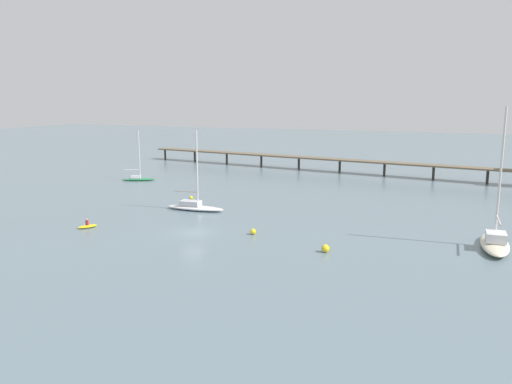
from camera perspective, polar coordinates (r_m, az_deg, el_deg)
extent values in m
plane|color=slate|center=(58.62, -7.27, -4.67)|extent=(400.00, 400.00, 0.00)
cube|color=brown|center=(109.10, 7.25, 3.84)|extent=(88.17, 14.88, 0.30)
cylinder|color=#38332D|center=(132.01, -10.40, 4.29)|extent=(0.50, 0.50, 2.55)
cylinder|color=#38332D|center=(126.03, -7.05, 4.09)|extent=(0.50, 0.50, 2.55)
cylinder|color=#38332D|center=(120.53, -3.38, 3.86)|extent=(0.50, 0.50, 2.55)
cylinder|color=#38332D|center=(115.56, 0.61, 3.59)|extent=(0.50, 0.50, 2.55)
cylinder|color=#38332D|center=(111.20, 4.94, 3.27)|extent=(0.50, 0.50, 2.55)
cylinder|color=#38332D|center=(107.53, 9.59, 2.92)|extent=(0.50, 0.50, 2.55)
cylinder|color=#38332D|center=(104.61, 14.53, 2.51)|extent=(0.50, 0.50, 2.55)
cylinder|color=#38332D|center=(102.52, 19.71, 2.07)|extent=(0.50, 0.50, 2.55)
cylinder|color=#38332D|center=(101.30, 25.06, 1.60)|extent=(0.50, 0.50, 2.55)
ellipsoid|color=white|center=(70.33, -7.00, -1.83)|extent=(8.70, 2.69, 0.64)
cube|color=silver|center=(70.49, -7.52, -1.26)|extent=(2.92, 1.69, 0.67)
cylinder|color=silver|center=(69.17, -6.79, 2.69)|extent=(0.22, 0.22, 10.58)
cylinder|color=silver|center=(70.48, -8.03, 0.02)|extent=(3.55, 0.39, 0.18)
ellipsoid|color=#287F4C|center=(97.97, -13.33, 1.42)|extent=(6.27, 4.17, 0.46)
cube|color=silver|center=(97.97, -13.64, 1.70)|extent=(2.05, 1.71, 0.52)
cylinder|color=silver|center=(97.30, -13.27, 4.20)|extent=(0.20, 0.20, 9.10)
cylinder|color=silver|center=(97.88, -14.04, 2.48)|extent=(2.68, 1.48, 0.16)
ellipsoid|color=beige|center=(57.83, 25.73, -5.39)|extent=(2.94, 9.38, 0.94)
cube|color=silver|center=(56.88, 25.86, -4.66)|extent=(1.97, 2.42, 0.96)
cylinder|color=silver|center=(56.86, 26.28, 1.87)|extent=(0.23, 0.23, 13.72)
cylinder|color=silver|center=(55.43, 26.10, -2.94)|extent=(0.28, 4.47, 0.19)
ellipsoid|color=yellow|center=(63.76, -18.82, -3.75)|extent=(2.08, 2.53, 0.35)
cylinder|color=maroon|center=(63.66, -18.84, -3.36)|extent=(0.49, 0.49, 0.55)
sphere|color=tan|center=(63.57, -18.86, -3.01)|extent=(0.24, 0.24, 0.24)
sphere|color=yellow|center=(51.31, 7.95, -6.43)|extent=(0.82, 0.82, 0.82)
sphere|color=yellow|center=(57.34, -0.36, -4.57)|extent=(0.69, 0.69, 0.69)
sphere|color=yellow|center=(77.82, -7.49, -0.66)|extent=(0.59, 0.59, 0.59)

